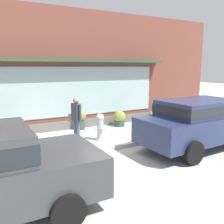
% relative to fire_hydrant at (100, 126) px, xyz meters
% --- Properties ---
extents(ground_plane, '(60.00, 60.00, 0.00)m').
position_rel_fire_hydrant_xyz_m(ground_plane, '(0.31, -0.91, -0.50)').
color(ground_plane, '#B2AFA8').
extents(curb_strip, '(14.00, 0.24, 0.12)m').
position_rel_fire_hydrant_xyz_m(curb_strip, '(0.31, -1.11, -0.44)').
color(curb_strip, '#B2B2AD').
rests_on(curb_strip, ground_plane).
extents(storefront, '(14.00, 0.81, 4.99)m').
position_rel_fire_hydrant_xyz_m(storefront, '(0.31, 2.28, 1.94)').
color(storefront, brown).
rests_on(storefront, ground_plane).
extents(fire_hydrant, '(0.43, 0.40, 0.97)m').
position_rel_fire_hydrant_xyz_m(fire_hydrant, '(0.00, 0.00, 0.00)').
color(fire_hydrant, '#B2B2B7').
rests_on(fire_hydrant, ground_plane).
extents(pedestrian_with_handbag, '(0.30, 0.66, 1.61)m').
position_rel_fire_hydrant_xyz_m(pedestrian_with_handbag, '(-0.88, 0.09, 0.43)').
color(pedestrian_with_handbag, '#475675').
rests_on(pedestrian_with_handbag, ground_plane).
extents(parked_car_navy, '(4.48, 2.09, 1.60)m').
position_rel_fire_hydrant_xyz_m(parked_car_navy, '(2.47, -2.35, 0.42)').
color(parked_car_navy, navy).
rests_on(parked_car_navy, ground_plane).
extents(potted_plant_doorstep, '(0.49, 0.49, 0.85)m').
position_rel_fire_hydrant_xyz_m(potted_plant_doorstep, '(-0.06, 1.81, -0.03)').
color(potted_plant_doorstep, '#33473D').
rests_on(potted_plant_doorstep, ground_plane).
extents(potted_plant_trailing_edge, '(0.31, 0.31, 0.53)m').
position_rel_fire_hydrant_xyz_m(potted_plant_trailing_edge, '(3.50, 1.50, -0.23)').
color(potted_plant_trailing_edge, '#33473D').
rests_on(potted_plant_trailing_edge, ground_plane).
extents(potted_plant_low_front, '(0.50, 0.50, 0.61)m').
position_rel_fire_hydrant_xyz_m(potted_plant_low_front, '(4.62, 1.79, -0.21)').
color(potted_plant_low_front, '#9E6042').
rests_on(potted_plant_low_front, ground_plane).
extents(potted_plant_by_entrance, '(0.55, 0.55, 0.70)m').
position_rel_fire_hydrant_xyz_m(potted_plant_by_entrance, '(1.68, 1.50, -0.14)').
color(potted_plant_by_entrance, '#33473D').
rests_on(potted_plant_by_entrance, ground_plane).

